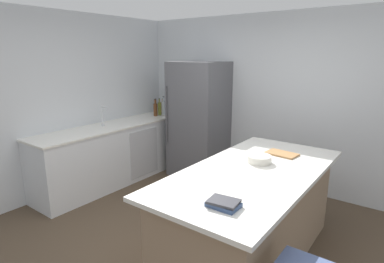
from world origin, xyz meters
TOP-DOWN VIEW (x-y plane):
  - ground_plane at (0.00, 0.00)m, footprint 7.20×7.20m
  - wall_rear at (0.00, 2.25)m, footprint 6.00×0.10m
  - wall_left at (-2.45, 0.00)m, footprint 0.10×6.00m
  - counter_run_left at (-2.08, 0.79)m, footprint 0.66×2.65m
  - kitchen_island at (0.54, 0.31)m, footprint 1.10×2.27m
  - refrigerator at (-1.20, 1.84)m, footprint 0.84×0.75m
  - sink_faucet at (-2.13, 0.64)m, footprint 0.15×0.05m
  - whiskey_bottle at (-2.13, 2.01)m, footprint 0.08×0.08m
  - soda_bottle at (-2.02, 1.90)m, footprint 0.08×0.08m
  - olive_oil_bottle at (-2.05, 1.82)m, footprint 0.06×0.06m
  - syrup_bottle at (-2.05, 1.71)m, footprint 0.07×0.07m
  - cookbook_stack at (0.70, -0.50)m, footprint 0.23×0.19m
  - mixing_bowl at (0.49, 0.54)m, footprint 0.25×0.25m
  - cutting_board at (0.58, 0.94)m, footprint 0.35×0.24m

SIDE VIEW (x-z plane):
  - ground_plane at x=0.00m, z-range 0.00..0.00m
  - counter_run_left at x=-2.08m, z-range 0.00..0.93m
  - kitchen_island at x=0.54m, z-range 0.01..0.93m
  - cutting_board at x=0.58m, z-range 0.93..0.94m
  - refrigerator at x=-1.20m, z-range 0.00..1.89m
  - cookbook_stack at x=0.70m, z-range 0.93..0.98m
  - mixing_bowl at x=0.49m, z-range 0.93..1.00m
  - whiskey_bottle at x=-2.13m, z-range 0.91..1.19m
  - olive_oil_bottle at x=-2.05m, z-range 0.90..1.21m
  - syrup_bottle at x=-2.05m, z-range 0.90..1.21m
  - soda_bottle at x=-2.02m, z-range 0.90..1.23m
  - sink_faucet at x=-2.13m, z-range 0.94..1.24m
  - wall_rear at x=0.00m, z-range 0.00..2.60m
  - wall_left at x=-2.45m, z-range 0.00..2.60m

